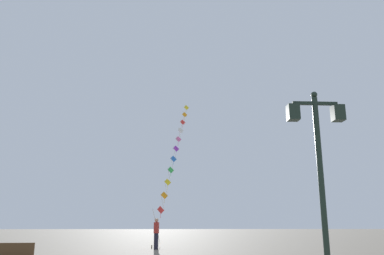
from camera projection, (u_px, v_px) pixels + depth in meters
The scene contains 4 objects.
ground_plane at pixel (185, 252), 19.63m from camera, with size 160.00×160.00×0.00m, color #756B5B.
twin_lantern_lamp_post at pixel (318, 147), 9.31m from camera, with size 1.42×0.28×4.66m.
kite_train at pixel (175, 153), 30.39m from camera, with size 2.70×12.12×12.61m.
kite_flyer at pixel (156, 233), 21.52m from camera, with size 0.29×0.62×1.71m.
Camera 1 is at (-0.65, -0.60, 1.42)m, focal length 35.69 mm.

